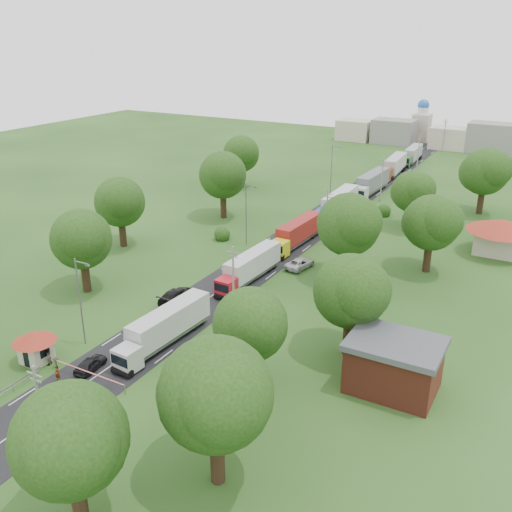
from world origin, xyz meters
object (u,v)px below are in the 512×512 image
Objects in this scene: car_lane_front at (90,364)px; car_lane_mid at (142,331)px; truck_0 at (164,328)px; boom_barrier at (78,369)px; pedestrian_near at (57,374)px; info_sign at (355,204)px; guard_booth at (35,343)px.

car_lane_front is 7.63m from car_lane_mid.
truck_0 is 3.57× the size of car_lane_front.
boom_barrier is 5.45× the size of pedestrian_near.
car_lane_front is at bearing 71.42° from pedestrian_near.
info_sign is at bearing 83.76° from boom_barrier.
truck_0 reaches higher than car_lane_front.
car_lane_mid is at bearing 85.51° from pedestrian_near.
truck_0 is (-3.00, -50.92, -0.95)m from info_sign.
truck_0 reaches higher than guard_booth.
boom_barrier is at bearing -96.24° from info_sign.
info_sign is at bearing 78.32° from guard_booth.
car_lane_front reaches higher than boom_barrier.
boom_barrier is at bearing 0.01° from guard_booth.
car_lane_front is (5.92, 1.50, -1.49)m from guard_booth.
boom_barrier is at bearing -111.38° from truck_0.
info_sign is (6.56, 60.00, 2.11)m from boom_barrier.
car_lane_front is at bearing 14.22° from guard_booth.
car_lane_mid is at bearing -96.95° from info_sign.
truck_0 is 3.46m from car_lane_mid.
car_lane_front is at bearing -96.32° from info_sign.
guard_booth reaches higher than pedestrian_near.
guard_booth reaches higher than car_lane_front.
car_lane_front is (-3.47, -7.58, -1.38)m from truck_0.
guard_booth reaches higher than boom_barrier.
guard_booth is 61.27m from info_sign.
pedestrian_near is at bearing -126.78° from boom_barrier.
truck_0 is at bearing -121.69° from car_lane_front.
info_sign reaches higher than truck_0.
truck_0 is (9.40, 9.08, -0.11)m from guard_booth.
truck_0 is 3.23× the size of car_lane_mid.
boom_barrier is 2.35× the size of car_lane_front.
guard_booth is at bearing -135.98° from truck_0.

